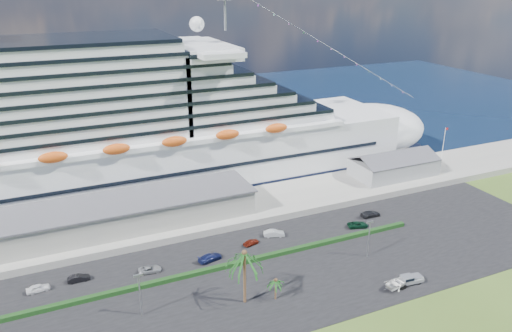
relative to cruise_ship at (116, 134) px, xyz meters
name	(u,v)px	position (x,y,z in m)	size (l,w,h in m)	color
ground	(303,301)	(21.53, -64.00, -16.69)	(420.00, 420.00, 0.00)	#37501A
asphalt_lot	(277,270)	(21.53, -53.00, -16.63)	(140.00, 38.00, 0.12)	black
wharf	(226,209)	(21.53, -24.00, -15.79)	(240.00, 20.00, 1.80)	gray
water	(147,123)	(21.53, 66.00, -16.68)	(420.00, 160.00, 0.02)	black
cruise_ship	(116,134)	(0.00, 0.00, 0.00)	(191.00, 38.00, 54.00)	silver
terminal_building	(124,213)	(-3.47, -24.00, -11.68)	(61.00, 15.00, 6.30)	gray
port_shed	(394,166)	(73.53, -24.00, -12.30)	(24.00, 12.31, 7.37)	gray
flagpole	(443,145)	(91.57, -24.00, -8.43)	(1.08, 0.16, 12.00)	silver
hedge	(231,265)	(13.53, -48.00, -16.12)	(88.00, 1.10, 0.90)	black
lamp_post_left	(140,290)	(-6.47, -56.00, -11.35)	(1.60, 0.35, 8.27)	gray
lamp_post_right	(369,234)	(41.53, -56.00, -11.35)	(1.60, 0.35, 8.27)	gray
palm_tall	(244,259)	(11.53, -60.00, -7.49)	(8.82, 8.82, 11.13)	#47301E
palm_short	(276,283)	(17.03, -61.50, -13.03)	(3.53, 3.53, 4.56)	#47301E
parked_car_0	(38,288)	(-22.88, -41.08, -15.85)	(1.71, 4.25, 1.45)	white
parked_car_1	(79,278)	(-15.52, -40.67, -15.88)	(1.48, 4.23, 1.39)	black
parked_car_2	(150,269)	(-2.10, -43.22, -15.94)	(2.09, 4.54, 1.26)	#95989D
parked_car_3	(210,257)	(10.38, -44.01, -15.81)	(2.14, 5.27, 1.53)	#161D4D
parked_car_4	(251,242)	(20.84, -41.51, -15.93)	(1.52, 3.77, 1.29)	#61180D
parked_car_5	(274,233)	(27.18, -40.20, -15.79)	(1.66, 4.75, 1.57)	silver
parked_car_6	(358,225)	(47.26, -44.33, -15.89)	(2.26, 4.90, 1.36)	#0C331E
parked_car_7	(370,214)	(53.33, -40.94, -15.83)	(2.09, 5.14, 1.49)	black
pickup_truck	(409,279)	(42.77, -67.75, -15.53)	(5.56, 2.45, 1.91)	black
boat_trailer	(398,283)	(39.86, -67.92, -15.42)	(6.29, 4.60, 1.75)	gray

